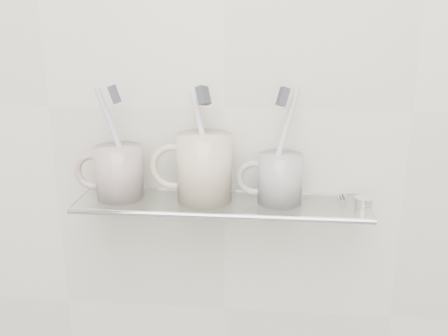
# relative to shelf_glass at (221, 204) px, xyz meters

# --- Properties ---
(wall_back) EXTENTS (2.50, 0.00, 2.50)m
(wall_back) POSITION_rel_shelf_glass_xyz_m (0.00, 0.06, 0.15)
(wall_back) COLOR #BEB7A7
(wall_back) RESTS_ON ground
(shelf_glass) EXTENTS (0.50, 0.12, 0.01)m
(shelf_glass) POSITION_rel_shelf_glass_xyz_m (0.00, 0.00, 0.00)
(shelf_glass) COLOR silver
(shelf_glass) RESTS_ON wall_back
(shelf_rail) EXTENTS (0.50, 0.01, 0.01)m
(shelf_rail) POSITION_rel_shelf_glass_xyz_m (0.00, -0.06, 0.00)
(shelf_rail) COLOR silver
(shelf_rail) RESTS_ON shelf_glass
(bracket_left) EXTENTS (0.02, 0.03, 0.02)m
(bracket_left) POSITION_rel_shelf_glass_xyz_m (-0.21, 0.05, -0.01)
(bracket_left) COLOR silver
(bracket_left) RESTS_ON wall_back
(bracket_right) EXTENTS (0.02, 0.03, 0.02)m
(bracket_right) POSITION_rel_shelf_glass_xyz_m (0.21, 0.05, -0.01)
(bracket_right) COLOR silver
(bracket_right) RESTS_ON wall_back
(mug_left) EXTENTS (0.09, 0.09, 0.09)m
(mug_left) POSITION_rel_shelf_glass_xyz_m (-0.18, 0.00, 0.05)
(mug_left) COLOR silver
(mug_left) RESTS_ON shelf_glass
(mug_left_handle) EXTENTS (0.07, 0.01, 0.07)m
(mug_left_handle) POSITION_rel_shelf_glass_xyz_m (-0.23, 0.00, 0.05)
(mug_left_handle) COLOR silver
(mug_left_handle) RESTS_ON mug_left
(toothbrush_left) EXTENTS (0.07, 0.02, 0.18)m
(toothbrush_left) POSITION_rel_shelf_glass_xyz_m (-0.18, 0.00, 0.10)
(toothbrush_left) COLOR #A2A3BC
(toothbrush_left) RESTS_ON mug_left
(bristles_left) EXTENTS (0.03, 0.02, 0.03)m
(bristles_left) POSITION_rel_shelf_glass_xyz_m (-0.18, 0.00, 0.19)
(bristles_left) COLOR #35373F
(bristles_left) RESTS_ON toothbrush_left
(mug_center) EXTENTS (0.12, 0.12, 0.12)m
(mug_center) POSITION_rel_shelf_glass_xyz_m (-0.03, 0.00, 0.06)
(mug_center) COLOR beige
(mug_center) RESTS_ON shelf_glass
(mug_center_handle) EXTENTS (0.08, 0.01, 0.08)m
(mug_center_handle) POSITION_rel_shelf_glass_xyz_m (-0.08, 0.00, 0.06)
(mug_center_handle) COLOR beige
(mug_center_handle) RESTS_ON mug_center
(toothbrush_center) EXTENTS (0.06, 0.08, 0.18)m
(toothbrush_center) POSITION_rel_shelf_glass_xyz_m (-0.03, 0.00, 0.10)
(toothbrush_center) COLOR silver
(toothbrush_center) RESTS_ON mug_center
(bristles_center) EXTENTS (0.03, 0.03, 0.04)m
(bristles_center) POSITION_rel_shelf_glass_xyz_m (-0.03, 0.00, 0.19)
(bristles_center) COLOR #35373F
(bristles_center) RESTS_ON toothbrush_center
(mug_right) EXTENTS (0.10, 0.10, 0.08)m
(mug_right) POSITION_rel_shelf_glass_xyz_m (0.10, 0.00, 0.05)
(mug_right) COLOR white
(mug_right) RESTS_ON shelf_glass
(mug_right_handle) EXTENTS (0.06, 0.01, 0.06)m
(mug_right_handle) POSITION_rel_shelf_glass_xyz_m (0.06, 0.00, 0.05)
(mug_right_handle) COLOR white
(mug_right_handle) RESTS_ON mug_right
(toothbrush_right) EXTENTS (0.06, 0.05, 0.18)m
(toothbrush_right) POSITION_rel_shelf_glass_xyz_m (0.10, 0.00, 0.10)
(toothbrush_right) COLOR #BDBDBD
(toothbrush_right) RESTS_ON mug_right
(bristles_right) EXTENTS (0.02, 0.03, 0.04)m
(bristles_right) POSITION_rel_shelf_glass_xyz_m (0.10, 0.00, 0.19)
(bristles_right) COLOR #35373F
(bristles_right) RESTS_ON toothbrush_right
(chrome_cap) EXTENTS (0.03, 0.03, 0.01)m
(chrome_cap) POSITION_rel_shelf_glass_xyz_m (0.24, 0.00, 0.01)
(chrome_cap) COLOR silver
(chrome_cap) RESTS_ON shelf_glass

